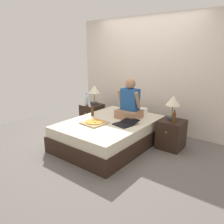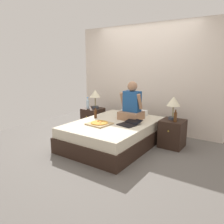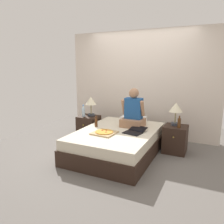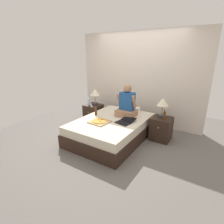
{
  "view_description": "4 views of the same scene",
  "coord_description": "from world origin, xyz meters",
  "px_view_note": "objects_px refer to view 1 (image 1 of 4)",
  "views": [
    {
      "loc": [
        2.45,
        -3.1,
        1.77
      ],
      "look_at": [
        0.06,
        -0.02,
        0.66
      ],
      "focal_mm": 35.0,
      "sensor_mm": 36.0,
      "label": 1
    },
    {
      "loc": [
        2.32,
        -3.46,
        1.61
      ],
      "look_at": [
        0.09,
        -0.19,
        0.72
      ],
      "focal_mm": 35.0,
      "sensor_mm": 36.0,
      "label": 2
    },
    {
      "loc": [
        1.64,
        -3.69,
        1.68
      ],
      "look_at": [
        -0.13,
        0.02,
        0.82
      ],
      "focal_mm": 35.0,
      "sensor_mm": 36.0,
      "label": 3
    },
    {
      "loc": [
        2.03,
        -3.18,
        1.92
      ],
      "look_at": [
        0.06,
        -0.09,
        0.69
      ],
      "focal_mm": 28.0,
      "sensor_mm": 36.0,
      "label": 4
    }
  ],
  "objects_px": {
    "lamp_on_left_nightstand": "(94,91)",
    "water_bottle": "(87,100)",
    "beer_bottle": "(174,117)",
    "person_seated": "(130,104)",
    "bed": "(110,133)",
    "beer_bottle_on_bed": "(92,111)",
    "lamp_on_right_nightstand": "(173,102)",
    "pizza_box": "(94,122)",
    "nightstand_right": "(171,134)",
    "nightstand_left": "(92,115)",
    "laptop": "(125,123)"
  },
  "relations": [
    {
      "from": "lamp_on_left_nightstand",
      "to": "water_bottle",
      "type": "distance_m",
      "value": 0.28
    },
    {
      "from": "lamp_on_right_nightstand",
      "to": "water_bottle",
      "type": "bearing_deg",
      "value": -176.08
    },
    {
      "from": "lamp_on_right_nightstand",
      "to": "bed",
      "type": "bearing_deg",
      "value": -147.57
    },
    {
      "from": "nightstand_left",
      "to": "water_bottle",
      "type": "height_order",
      "value": "water_bottle"
    },
    {
      "from": "lamp_on_right_nightstand",
      "to": "pizza_box",
      "type": "distance_m",
      "value": 1.48
    },
    {
      "from": "nightstand_left",
      "to": "lamp_on_left_nightstand",
      "type": "height_order",
      "value": "lamp_on_left_nightstand"
    },
    {
      "from": "nightstand_left",
      "to": "water_bottle",
      "type": "bearing_deg",
      "value": -131.65
    },
    {
      "from": "nightstand_left",
      "to": "lamp_on_left_nightstand",
      "type": "xyz_separation_m",
      "value": [
        0.04,
        0.05,
        0.6
      ]
    },
    {
      "from": "bed",
      "to": "nightstand_left",
      "type": "xyz_separation_m",
      "value": [
        -1.0,
        0.56,
        0.04
      ]
    },
    {
      "from": "water_bottle",
      "to": "pizza_box",
      "type": "height_order",
      "value": "water_bottle"
    },
    {
      "from": "nightstand_left",
      "to": "beer_bottle_on_bed",
      "type": "height_order",
      "value": "beer_bottle_on_bed"
    },
    {
      "from": "lamp_on_left_nightstand",
      "to": "person_seated",
      "type": "distance_m",
      "value": 1.14
    },
    {
      "from": "water_bottle",
      "to": "person_seated",
      "type": "height_order",
      "value": "person_seated"
    },
    {
      "from": "nightstand_right",
      "to": "beer_bottle_on_bed",
      "type": "bearing_deg",
      "value": -160.88
    },
    {
      "from": "lamp_on_right_nightstand",
      "to": "pizza_box",
      "type": "xyz_separation_m",
      "value": [
        -1.1,
        -0.91,
        -0.37
      ]
    },
    {
      "from": "water_bottle",
      "to": "beer_bottle",
      "type": "height_order",
      "value": "water_bottle"
    },
    {
      "from": "water_bottle",
      "to": "pizza_box",
      "type": "relative_size",
      "value": 0.64
    },
    {
      "from": "nightstand_right",
      "to": "lamp_on_right_nightstand",
      "type": "height_order",
      "value": "lamp_on_right_nightstand"
    },
    {
      "from": "laptop",
      "to": "beer_bottle_on_bed",
      "type": "distance_m",
      "value": 0.84
    },
    {
      "from": "laptop",
      "to": "pizza_box",
      "type": "xyz_separation_m",
      "value": [
        -0.48,
        -0.29,
        -0.0
      ]
    },
    {
      "from": "bed",
      "to": "nightstand_left",
      "type": "distance_m",
      "value": 1.15
    },
    {
      "from": "nightstand_left",
      "to": "person_seated",
      "type": "distance_m",
      "value": 1.27
    },
    {
      "from": "laptop",
      "to": "beer_bottle_on_bed",
      "type": "height_order",
      "value": "beer_bottle_on_bed"
    },
    {
      "from": "pizza_box",
      "to": "water_bottle",
      "type": "bearing_deg",
      "value": 140.78
    },
    {
      "from": "lamp_on_right_nightstand",
      "to": "beer_bottle_on_bed",
      "type": "xyz_separation_m",
      "value": [
        -1.47,
        -0.57,
        -0.3
      ]
    },
    {
      "from": "bed",
      "to": "nightstand_left",
      "type": "relative_size",
      "value": 3.71
    },
    {
      "from": "water_bottle",
      "to": "lamp_on_right_nightstand",
      "type": "relative_size",
      "value": 0.61
    },
    {
      "from": "bed",
      "to": "laptop",
      "type": "height_order",
      "value": "laptop"
    },
    {
      "from": "nightstand_right",
      "to": "beer_bottle",
      "type": "bearing_deg",
      "value": -54.99
    },
    {
      "from": "lamp_on_left_nightstand",
      "to": "beer_bottle_on_bed",
      "type": "bearing_deg",
      "value": -51.2
    },
    {
      "from": "nightstand_right",
      "to": "person_seated",
      "type": "distance_m",
      "value": 0.98
    },
    {
      "from": "water_bottle",
      "to": "person_seated",
      "type": "xyz_separation_m",
      "value": [
        1.24,
        -0.06,
        0.11
      ]
    },
    {
      "from": "nightstand_right",
      "to": "nightstand_left",
      "type": "bearing_deg",
      "value": 180.0
    },
    {
      "from": "beer_bottle",
      "to": "lamp_on_left_nightstand",
      "type": "bearing_deg",
      "value": 175.76
    },
    {
      "from": "bed",
      "to": "water_bottle",
      "type": "bearing_deg",
      "value": 156.23
    },
    {
      "from": "beer_bottle",
      "to": "person_seated",
      "type": "distance_m",
      "value": 0.91
    },
    {
      "from": "bed",
      "to": "beer_bottle",
      "type": "height_order",
      "value": "beer_bottle"
    },
    {
      "from": "lamp_on_right_nightstand",
      "to": "lamp_on_left_nightstand",
      "type": "bearing_deg",
      "value": 180.0
    },
    {
      "from": "nightstand_left",
      "to": "water_bottle",
      "type": "xyz_separation_m",
      "value": [
        -0.08,
        -0.09,
        0.38
      ]
    },
    {
      "from": "laptop",
      "to": "beer_bottle_on_bed",
      "type": "xyz_separation_m",
      "value": [
        -0.84,
        0.05,
        0.07
      ]
    },
    {
      "from": "lamp_on_right_nightstand",
      "to": "nightstand_right",
      "type": "bearing_deg",
      "value": -59.07
    },
    {
      "from": "pizza_box",
      "to": "beer_bottle",
      "type": "bearing_deg",
      "value": 32.2
    },
    {
      "from": "person_seated",
      "to": "beer_bottle_on_bed",
      "type": "distance_m",
      "value": 0.78
    },
    {
      "from": "beer_bottle_on_bed",
      "to": "person_seated",
      "type": "bearing_deg",
      "value": 28.78
    },
    {
      "from": "lamp_on_right_nightstand",
      "to": "laptop",
      "type": "height_order",
      "value": "lamp_on_right_nightstand"
    },
    {
      "from": "lamp_on_left_nightstand",
      "to": "pizza_box",
      "type": "bearing_deg",
      "value": -47.88
    },
    {
      "from": "water_bottle",
      "to": "nightstand_right",
      "type": "distance_m",
      "value": 2.11
    },
    {
      "from": "nightstand_left",
      "to": "water_bottle",
      "type": "distance_m",
      "value": 0.4
    },
    {
      "from": "nightstand_left",
      "to": "water_bottle",
      "type": "relative_size",
      "value": 1.95
    },
    {
      "from": "nightstand_left",
      "to": "nightstand_right",
      "type": "height_order",
      "value": "same"
    }
  ]
}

